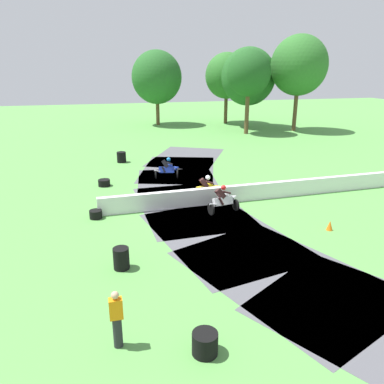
{
  "coord_description": "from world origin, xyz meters",
  "views": [
    {
      "loc": [
        -4.47,
        -17.64,
        6.88
      ],
      "look_at": [
        0.02,
        -0.39,
        0.9
      ],
      "focal_mm": 34.81,
      "sensor_mm": 36.0,
      "label": 1
    }
  ],
  "objects_px": {
    "motorcycle_lead_blue": "(168,169)",
    "track_marshal": "(117,319)",
    "tire_stack_far": "(121,258)",
    "tire_stack_mid_a": "(104,183)",
    "tire_stack_mid_b": "(96,214)",
    "tire_stack_near": "(121,157)",
    "tire_stack_extra_a": "(205,343)",
    "motorcycle_trailing_white": "(224,200)",
    "traffic_cone": "(330,225)",
    "motorcycle_chase_yellow": "(207,189)"
  },
  "relations": [
    {
      "from": "motorcycle_lead_blue",
      "to": "tire_stack_mid_b",
      "type": "distance_m",
      "value": 7.45
    },
    {
      "from": "tire_stack_near",
      "to": "tire_stack_mid_b",
      "type": "distance_m",
      "value": 11.14
    },
    {
      "from": "motorcycle_trailing_white",
      "to": "tire_stack_mid_b",
      "type": "xyz_separation_m",
      "value": [
        -6.23,
        0.72,
        -0.43
      ]
    },
    {
      "from": "tire_stack_far",
      "to": "traffic_cone",
      "type": "bearing_deg",
      "value": 6.41
    },
    {
      "from": "tire_stack_near",
      "to": "tire_stack_extra_a",
      "type": "height_order",
      "value": "tire_stack_near"
    },
    {
      "from": "tire_stack_mid_a",
      "to": "tire_stack_mid_b",
      "type": "height_order",
      "value": "same"
    },
    {
      "from": "motorcycle_chase_yellow",
      "to": "tire_stack_far",
      "type": "relative_size",
      "value": 2.11
    },
    {
      "from": "tire_stack_far",
      "to": "motorcycle_trailing_white",
      "type": "bearing_deg",
      "value": 38.96
    },
    {
      "from": "motorcycle_chase_yellow",
      "to": "traffic_cone",
      "type": "distance_m",
      "value": 6.63
    },
    {
      "from": "motorcycle_chase_yellow",
      "to": "motorcycle_trailing_white",
      "type": "relative_size",
      "value": 1.01
    },
    {
      "from": "track_marshal",
      "to": "tire_stack_mid_a",
      "type": "bearing_deg",
      "value": 89.49
    },
    {
      "from": "tire_stack_near",
      "to": "tire_stack_extra_a",
      "type": "relative_size",
      "value": 1.2
    },
    {
      "from": "motorcycle_chase_yellow",
      "to": "tire_stack_far",
      "type": "height_order",
      "value": "motorcycle_chase_yellow"
    },
    {
      "from": "tire_stack_far",
      "to": "tire_stack_extra_a",
      "type": "bearing_deg",
      "value": -70.37
    },
    {
      "from": "motorcycle_chase_yellow",
      "to": "tire_stack_near",
      "type": "xyz_separation_m",
      "value": [
        -3.84,
        9.83,
        -0.26
      ]
    },
    {
      "from": "tire_stack_mid_b",
      "to": "track_marshal",
      "type": "height_order",
      "value": "track_marshal"
    },
    {
      "from": "tire_stack_near",
      "to": "tire_stack_mid_a",
      "type": "height_order",
      "value": "tire_stack_near"
    },
    {
      "from": "traffic_cone",
      "to": "tire_stack_near",
      "type": "bearing_deg",
      "value": 118.01
    },
    {
      "from": "tire_stack_near",
      "to": "tire_stack_mid_b",
      "type": "relative_size",
      "value": 1.33
    },
    {
      "from": "tire_stack_mid_b",
      "to": "tire_stack_far",
      "type": "distance_m",
      "value": 5.15
    },
    {
      "from": "track_marshal",
      "to": "traffic_cone",
      "type": "bearing_deg",
      "value": 27.54
    },
    {
      "from": "tire_stack_far",
      "to": "motorcycle_lead_blue",
      "type": "bearing_deg",
      "value": 70.67
    },
    {
      "from": "motorcycle_chase_yellow",
      "to": "tire_stack_mid_a",
      "type": "height_order",
      "value": "motorcycle_chase_yellow"
    },
    {
      "from": "tire_stack_near",
      "to": "motorcycle_trailing_white",
      "type": "bearing_deg",
      "value": -70.38
    },
    {
      "from": "motorcycle_trailing_white",
      "to": "tire_stack_mid_b",
      "type": "distance_m",
      "value": 6.28
    },
    {
      "from": "motorcycle_chase_yellow",
      "to": "tire_stack_mid_b",
      "type": "bearing_deg",
      "value": -169.28
    },
    {
      "from": "motorcycle_trailing_white",
      "to": "tire_stack_mid_b",
      "type": "relative_size",
      "value": 2.78
    },
    {
      "from": "track_marshal",
      "to": "tire_stack_far",
      "type": "bearing_deg",
      "value": 84.37
    },
    {
      "from": "tire_stack_extra_a",
      "to": "tire_stack_near",
      "type": "bearing_deg",
      "value": 91.3
    },
    {
      "from": "tire_stack_mid_a",
      "to": "tire_stack_mid_b",
      "type": "xyz_separation_m",
      "value": [
        -0.57,
        -5.15,
        0.0
      ]
    },
    {
      "from": "motorcycle_lead_blue",
      "to": "track_marshal",
      "type": "height_order",
      "value": "track_marshal"
    },
    {
      "from": "track_marshal",
      "to": "tire_stack_near",
      "type": "bearing_deg",
      "value": 85.35
    },
    {
      "from": "track_marshal",
      "to": "traffic_cone",
      "type": "height_order",
      "value": "track_marshal"
    },
    {
      "from": "tire_stack_mid_b",
      "to": "traffic_cone",
      "type": "distance_m",
      "value": 10.83
    },
    {
      "from": "motorcycle_lead_blue",
      "to": "traffic_cone",
      "type": "bearing_deg",
      "value": -61.29
    },
    {
      "from": "motorcycle_trailing_white",
      "to": "traffic_cone",
      "type": "relative_size",
      "value": 3.8
    },
    {
      "from": "tire_stack_mid_b",
      "to": "traffic_cone",
      "type": "bearing_deg",
      "value": -21.94
    },
    {
      "from": "tire_stack_near",
      "to": "tire_stack_extra_a",
      "type": "bearing_deg",
      "value": -88.7
    },
    {
      "from": "motorcycle_lead_blue",
      "to": "tire_stack_near",
      "type": "height_order",
      "value": "motorcycle_lead_blue"
    },
    {
      "from": "tire_stack_mid_a",
      "to": "track_marshal",
      "type": "xyz_separation_m",
      "value": [
        -0.13,
        -14.21,
        0.62
      ]
    },
    {
      "from": "tire_stack_far",
      "to": "tire_stack_near",
      "type": "bearing_deg",
      "value": 85.59
    },
    {
      "from": "tire_stack_near",
      "to": "tire_stack_extra_a",
      "type": "distance_m",
      "value": 20.82
    },
    {
      "from": "motorcycle_trailing_white",
      "to": "tire_stack_far",
      "type": "bearing_deg",
      "value": -141.04
    },
    {
      "from": "tire_stack_mid_b",
      "to": "tire_stack_extra_a",
      "type": "bearing_deg",
      "value": -75.57
    },
    {
      "from": "motorcycle_lead_blue",
      "to": "tire_stack_far",
      "type": "height_order",
      "value": "motorcycle_lead_blue"
    },
    {
      "from": "motorcycle_lead_blue",
      "to": "tire_stack_far",
      "type": "distance_m",
      "value": 11.54
    },
    {
      "from": "tire_stack_mid_a",
      "to": "track_marshal",
      "type": "bearing_deg",
      "value": -90.51
    },
    {
      "from": "tire_stack_extra_a",
      "to": "motorcycle_trailing_white",
      "type": "bearing_deg",
      "value": 68.04
    },
    {
      "from": "motorcycle_trailing_white",
      "to": "track_marshal",
      "type": "distance_m",
      "value": 10.15
    },
    {
      "from": "tire_stack_far",
      "to": "track_marshal",
      "type": "xyz_separation_m",
      "value": [
        -0.39,
        -3.97,
        0.42
      ]
    }
  ]
}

